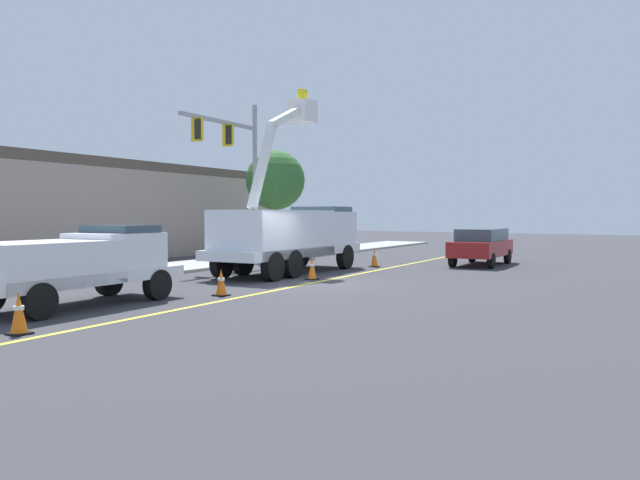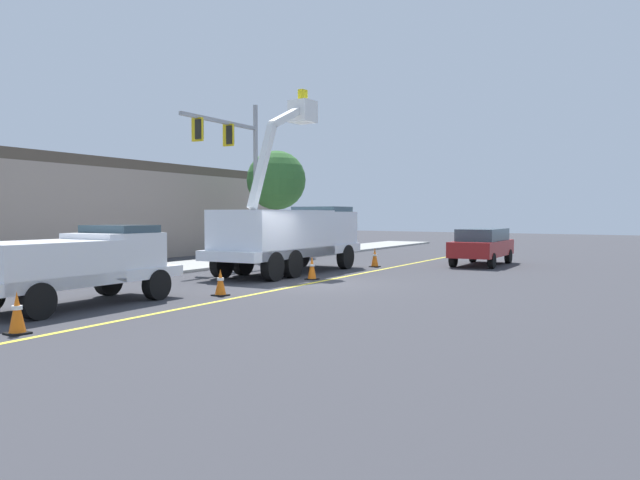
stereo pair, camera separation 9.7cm
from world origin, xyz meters
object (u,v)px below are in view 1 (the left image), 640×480
object	(u,v)px
passing_minivan	(482,244)
traffic_cone_mid_rear	(312,268)
traffic_cone_mid_front	(221,283)
utility_bucket_truck	(290,233)
traffic_cone_trailing	(374,257)
service_pickup_truck	(77,263)
traffic_signal_mast	(236,157)
traffic_cone_leading	(19,313)

from	to	relation	value
passing_minivan	traffic_cone_mid_rear	size ratio (longest dim) A/B	5.87
traffic_cone_mid_front	passing_minivan	bearing A→B (deg)	-8.92
utility_bucket_truck	traffic_cone_trailing	world-z (taller)	utility_bucket_truck
service_pickup_truck	traffic_cone_mid_front	xyz separation A→B (m)	(3.58, -1.60, -0.73)
traffic_cone_mid_rear	traffic_cone_trailing	world-z (taller)	traffic_cone_trailing
utility_bucket_truck	traffic_cone_trailing	size ratio (longest dim) A/B	9.72
traffic_cone_mid_rear	traffic_cone_trailing	xyz separation A→B (m)	(5.93, 0.81, 0.01)
traffic_cone_trailing	traffic_signal_mast	size ratio (longest dim) A/B	0.11
traffic_signal_mast	traffic_cone_leading	bearing A→B (deg)	-151.94
passing_minivan	traffic_cone_trailing	distance (m)	5.21
passing_minivan	traffic_signal_mast	xyz separation A→B (m)	(-6.30, 9.52, 4.04)
traffic_cone_mid_rear	passing_minivan	bearing A→B (deg)	-15.85
service_pickup_truck	traffic_cone_trailing	world-z (taller)	service_pickup_truck
traffic_cone_trailing	traffic_cone_leading	bearing A→B (deg)	-173.46
traffic_cone_mid_rear	traffic_cone_leading	bearing A→B (deg)	-174.10
utility_bucket_truck	service_pickup_truck	size ratio (longest dim) A/B	1.45
service_pickup_truck	traffic_cone_leading	distance (m)	3.76
traffic_cone_leading	traffic_cone_mid_rear	world-z (taller)	traffic_cone_leading
traffic_cone_mid_rear	traffic_cone_mid_front	bearing A→B (deg)	-175.22
utility_bucket_truck	traffic_cone_mid_rear	world-z (taller)	utility_bucket_truck
service_pickup_truck	passing_minivan	size ratio (longest dim) A/B	1.16
traffic_cone_trailing	traffic_cone_mid_front	bearing A→B (deg)	-173.61
traffic_cone_trailing	traffic_signal_mast	world-z (taller)	traffic_signal_mast
passing_minivan	traffic_cone_trailing	bearing A→B (deg)	136.62
passing_minivan	traffic_cone_leading	xyz separation A→B (m)	(-21.23, 1.56, -0.55)
traffic_cone_mid_front	traffic_cone_trailing	world-z (taller)	traffic_cone_trailing
service_pickup_truck	traffic_signal_mast	xyz separation A→B (m)	(12.09, 5.60, 3.90)
passing_minivan	traffic_cone_leading	world-z (taller)	passing_minivan
traffic_cone_leading	traffic_cone_mid_front	bearing A→B (deg)	6.79
traffic_cone_mid_rear	utility_bucket_truck	bearing A→B (deg)	54.37
service_pickup_truck	traffic_cone_mid_rear	distance (m)	8.80
utility_bucket_truck	traffic_cone_mid_rear	bearing A→B (deg)	-125.63
utility_bucket_truck	traffic_cone_mid_front	world-z (taller)	utility_bucket_truck
utility_bucket_truck	traffic_cone_mid_rear	xyz separation A→B (m)	(-1.59, -2.21, -1.21)
traffic_cone_leading	traffic_cone_trailing	world-z (taller)	traffic_cone_trailing
utility_bucket_truck	traffic_signal_mast	size ratio (longest dim) A/B	1.10
traffic_cone_mid_front	traffic_cone_mid_rear	bearing A→B (deg)	4.78
service_pickup_truck	passing_minivan	xyz separation A→B (m)	(18.39, -3.92, -0.15)
passing_minivan	traffic_cone_mid_rear	distance (m)	10.09
traffic_cone_mid_front	service_pickup_truck	bearing A→B (deg)	155.97
utility_bucket_truck	traffic_cone_mid_rear	distance (m)	2.98
passing_minivan	traffic_cone_mid_front	xyz separation A→B (m)	(-14.81, 2.32, -0.59)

